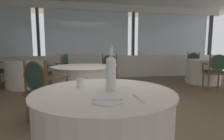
% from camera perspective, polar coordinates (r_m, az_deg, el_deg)
% --- Properties ---
extents(ground_plane, '(14.14, 14.14, 0.00)m').
position_cam_1_polar(ground_plane, '(2.80, -1.80, -16.04)').
color(ground_plane, '#756047').
extents(window_wall_far, '(10.88, 0.14, 2.73)m').
position_cam_1_polar(window_wall_far, '(6.45, -7.79, 6.85)').
color(window_wall_far, silver).
rests_on(window_wall_far, ground_plane).
extents(foreground_table, '(1.14, 1.14, 0.76)m').
position_cam_1_polar(foreground_table, '(1.54, -2.60, -20.63)').
color(foreground_table, white).
rests_on(foreground_table, ground_plane).
extents(side_plate, '(0.20, 0.20, 0.01)m').
position_cam_1_polar(side_plate, '(1.12, -1.49, -10.19)').
color(side_plate, white).
rests_on(side_plate, foreground_table).
extents(butter_knife, '(0.19, 0.05, 0.00)m').
position_cam_1_polar(butter_knife, '(1.12, -1.49, -9.94)').
color(butter_knife, silver).
rests_on(butter_knife, foreground_table).
extents(dinner_fork, '(0.03, 0.19, 0.00)m').
position_cam_1_polar(dinner_fork, '(1.20, 8.67, -9.22)').
color(dinner_fork, silver).
rests_on(dinner_fork, foreground_table).
extents(water_bottle, '(0.08, 0.08, 0.37)m').
position_cam_1_polar(water_bottle, '(1.39, -0.32, -0.62)').
color(water_bottle, white).
rests_on(water_bottle, foreground_table).
extents(wine_glass, '(0.09, 0.09, 0.20)m').
position_cam_1_polar(wine_glass, '(1.57, 0.14, 0.09)').
color(wine_glass, white).
rests_on(wine_glass, foreground_table).
extents(water_tumbler, '(0.07, 0.07, 0.08)m').
position_cam_1_polar(water_tumbler, '(1.56, -10.46, -4.13)').
color(water_tumbler, white).
rests_on(water_tumbler, foreground_table).
extents(background_table_0, '(1.25, 1.25, 0.76)m').
position_cam_1_polar(background_table_0, '(3.51, -9.20, -4.87)').
color(background_table_0, white).
rests_on(background_table_0, ground_plane).
extents(dining_chair_0_0, '(0.66, 0.65, 0.94)m').
position_cam_1_polar(dining_chair_0_0, '(2.70, -22.01, -5.11)').
color(dining_chair_0_0, brown).
rests_on(dining_chair_0_0, ground_plane).
extents(dining_chair_0_1, '(0.66, 0.65, 0.97)m').
position_cam_1_polar(dining_chair_0_1, '(4.38, -1.46, 0.04)').
color(dining_chair_0_1, brown).
rests_on(dining_chair_0_1, ground_plane).
extents(background_table_1, '(1.06, 1.06, 0.76)m').
position_cam_1_polar(background_table_1, '(6.25, 27.82, -0.42)').
color(background_table_1, white).
rests_on(background_table_1, ground_plane).
extents(dining_chair_1_0, '(0.63, 0.59, 0.97)m').
position_cam_1_polar(dining_chair_1_0, '(5.34, 31.15, 0.30)').
color(dining_chair_1_0, brown).
rests_on(dining_chair_1_0, ground_plane).
extents(dining_chair_1_1, '(0.63, 0.59, 0.97)m').
position_cam_1_polar(dining_chair_1_1, '(7.15, 25.50, 2.04)').
color(dining_chair_1_1, brown).
rests_on(dining_chair_1_1, ground_plane).
extents(background_table_2, '(1.18, 1.18, 0.76)m').
position_cam_1_polar(background_table_2, '(5.53, -26.09, -1.18)').
color(background_table_2, white).
rests_on(background_table_2, ground_plane).
extents(dining_chair_2_1, '(0.59, 0.63, 0.97)m').
position_cam_1_polar(dining_chair_2_1, '(5.00, -16.50, 0.53)').
color(dining_chair_2_1, brown).
rests_on(dining_chair_2_1, ground_plane).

